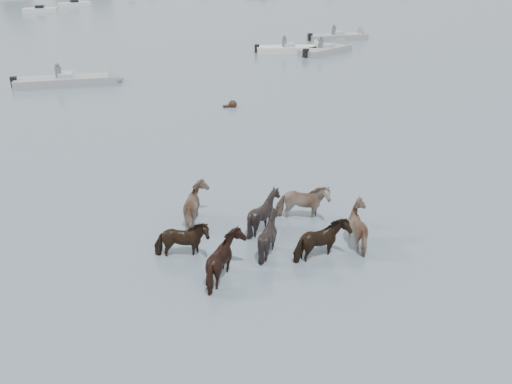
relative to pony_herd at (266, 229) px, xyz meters
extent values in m
plane|color=#4A5E6B|center=(-1.89, -0.65, -0.44)|extent=(400.00, 400.00, 0.00)
imported|color=black|center=(-2.31, -0.05, -0.04)|extent=(1.55, 0.90, 1.23)
imported|color=tan|center=(-1.54, 1.77, 0.00)|extent=(1.29, 1.45, 1.31)
imported|color=black|center=(0.17, 0.77, 0.02)|extent=(1.28, 1.15, 1.34)
imported|color=#89705D|center=(1.45, 1.07, 0.01)|extent=(1.71, 1.14, 1.33)
imported|color=black|center=(-1.42, -1.39, 0.01)|extent=(1.28, 1.45, 1.33)
imported|color=black|center=(-0.06, -0.43, -0.01)|extent=(1.40, 1.31, 1.29)
imported|color=black|center=(1.13, -1.13, -0.02)|extent=(1.63, 1.06, 1.27)
imported|color=#89705D|center=(2.54, -0.72, 0.00)|extent=(1.42, 1.55, 1.30)
sphere|color=black|center=(2.38, 13.48, -0.32)|extent=(0.44, 0.44, 0.44)
cube|color=black|center=(2.13, 13.48, -0.42)|extent=(0.50, 0.22, 0.18)
cube|color=gray|center=(-5.89, 20.77, -0.24)|extent=(5.80, 1.76, 0.55)
cone|color=gray|center=(-3.01, 20.69, -0.24)|extent=(0.94, 1.62, 1.60)
cube|color=#99ADB7|center=(-5.89, 20.77, 0.11)|extent=(0.83, 1.14, 0.35)
cube|color=black|center=(-8.76, 20.85, -0.09)|extent=(0.36, 0.36, 0.60)
cylinder|color=#595966|center=(-6.29, 20.77, 0.31)|extent=(0.36, 0.36, 0.70)
sphere|color=#595966|center=(-6.29, 20.77, 0.76)|extent=(0.24, 0.24, 0.24)
cube|color=silver|center=(10.24, 27.10, -0.24)|extent=(5.21, 2.62, 0.55)
cone|color=silver|center=(12.68, 26.58, -0.24)|extent=(1.22, 1.75, 1.60)
cube|color=#99ADB7|center=(10.24, 27.10, 0.11)|extent=(1.02, 1.26, 0.35)
cube|color=black|center=(7.80, 27.63, -0.09)|extent=(0.42, 0.42, 0.60)
cylinder|color=#595966|center=(9.84, 27.10, 0.31)|extent=(0.36, 0.36, 0.70)
sphere|color=#595966|center=(9.84, 27.10, 0.76)|extent=(0.24, 0.24, 0.24)
cube|color=gray|center=(12.82, 26.00, -0.24)|extent=(4.97, 3.77, 0.55)
cone|color=gray|center=(14.91, 27.19, -0.24)|extent=(1.57, 1.84, 1.60)
cube|color=#99ADB7|center=(12.82, 26.00, 0.11)|extent=(1.25, 1.37, 0.35)
cube|color=black|center=(10.73, 24.81, -0.09)|extent=(0.48, 0.48, 0.60)
cylinder|color=#595966|center=(12.42, 26.00, 0.31)|extent=(0.36, 0.36, 0.70)
sphere|color=#595966|center=(12.42, 26.00, 0.76)|extent=(0.24, 0.24, 0.24)
cube|color=gray|center=(16.47, 31.87, -0.24)|extent=(5.21, 1.64, 0.55)
cone|color=gray|center=(19.06, 31.86, -0.24)|extent=(0.91, 1.61, 1.60)
cube|color=#99ADB7|center=(16.47, 31.87, 0.11)|extent=(0.81, 1.13, 0.35)
cube|color=black|center=(13.87, 31.89, -0.09)|extent=(0.35, 0.35, 0.60)
cylinder|color=#595966|center=(16.07, 31.87, 0.31)|extent=(0.36, 0.36, 0.70)
sphere|color=#595966|center=(16.07, 31.87, 0.76)|extent=(0.24, 0.24, 0.24)
cube|color=silver|center=(-10.49, 62.40, -0.22)|extent=(4.16, 1.81, 0.60)
cube|color=black|center=(-10.49, 62.40, 0.16)|extent=(1.07, 1.07, 0.50)
cube|color=silver|center=(-6.52, 69.30, -0.22)|extent=(4.46, 2.55, 0.60)
cube|color=black|center=(-6.52, 69.30, 0.16)|extent=(1.23, 1.23, 0.50)
camera|label=1|loc=(-3.74, -11.87, 6.90)|focal=36.79mm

